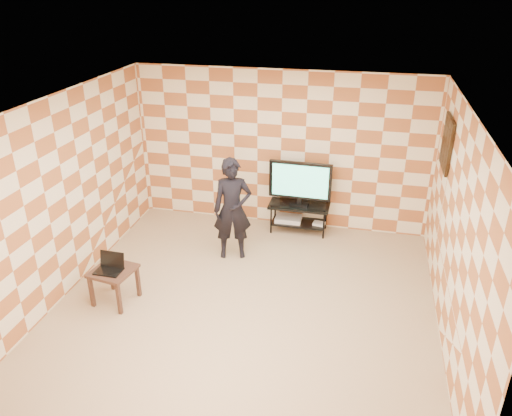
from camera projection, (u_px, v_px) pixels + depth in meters
The scene contains 14 objects.
floor at pixel (246, 303), 6.79m from camera, with size 5.00×5.00×0.00m, color tan.
wall_back at pixel (281, 150), 8.42m from camera, with size 5.00×0.02×2.70m, color beige.
wall_front at pixel (171, 346), 4.01m from camera, with size 5.00×0.02×2.70m, color beige.
wall_left at pixel (65, 196), 6.72m from camera, with size 0.02×5.00×2.70m, color beige.
wall_right at pixel (457, 235), 5.71m from camera, with size 0.02×5.00×2.70m, color beige.
ceiling at pixel (244, 106), 5.63m from camera, with size 5.00×5.00×0.02m, color white.
wall_art at pixel (447, 143), 6.83m from camera, with size 0.04×0.72×0.72m.
tv_stand at pixel (299, 212), 8.52m from camera, with size 1.02×0.46×0.50m.
tv at pixel (300, 182), 8.28m from camera, with size 1.05×0.21×0.76m.
dvd_player at pixel (288, 219), 8.63m from camera, with size 0.44×0.32×0.07m, color silver.
game_console at pixel (319, 224), 8.49m from camera, with size 0.20×0.14×0.04m, color silver.
side_table at pixel (114, 275), 6.66m from camera, with size 0.60×0.60×0.50m.
laptop at pixel (110, 267), 6.59m from camera, with size 0.35×0.28×0.23m.
person at pixel (233, 209), 7.59m from camera, with size 0.59×0.39×1.61m, color black.
Camera 1 is at (1.37, -5.41, 4.08)m, focal length 35.00 mm.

